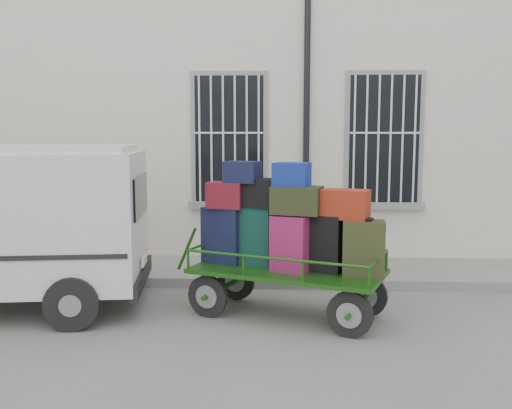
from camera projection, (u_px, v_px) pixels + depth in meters
name	position (u px, v px, depth m)	size (l,w,h in m)	color
ground	(240.00, 318.00, 7.34)	(80.00, 80.00, 0.00)	slate
building	(258.00, 103.00, 12.41)	(24.00, 5.15, 6.00)	beige
sidewalk	(250.00, 271.00, 9.51)	(24.00, 1.70, 0.15)	slate
luggage_cart	(286.00, 237.00, 7.27)	(2.87, 1.90, 2.00)	black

